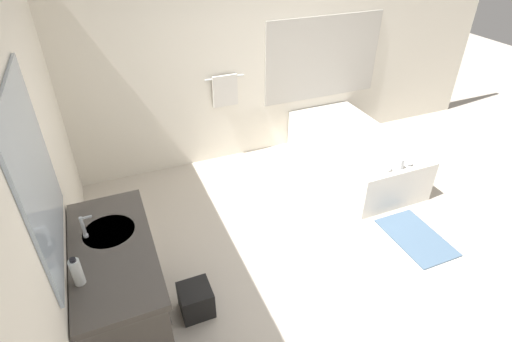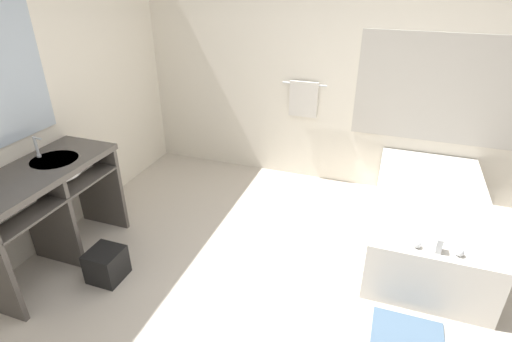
# 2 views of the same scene
# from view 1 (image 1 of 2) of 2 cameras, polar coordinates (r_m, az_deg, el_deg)

# --- Properties ---
(ground_plane) EXTENTS (16.00, 16.00, 0.00)m
(ground_plane) POSITION_cam_1_polar(r_m,az_deg,el_deg) (4.12, 10.19, -11.89)
(ground_plane) COLOR beige
(ground_plane) RESTS_ON ground
(wall_back_with_blinds) EXTENTS (7.40, 0.13, 2.70)m
(wall_back_with_blinds) POSITION_cam_1_polar(r_m,az_deg,el_deg) (5.15, -1.19, 15.98)
(wall_back_with_blinds) COLOR silver
(wall_back_with_blinds) RESTS_ON ground_plane
(wall_left_with_mirror) EXTENTS (0.08, 7.40, 2.70)m
(wall_left_with_mirror) POSITION_cam_1_polar(r_m,az_deg,el_deg) (2.85, -28.25, -3.84)
(wall_left_with_mirror) COLOR silver
(wall_left_with_mirror) RESTS_ON ground_plane
(vanity_counter) EXTENTS (0.57, 1.27, 0.90)m
(vanity_counter) POSITION_cam_1_polar(r_m,az_deg,el_deg) (3.21, -19.10, -13.12)
(vanity_counter) COLOR #4C4742
(vanity_counter) RESTS_ON ground_plane
(sink_faucet) EXTENTS (0.09, 0.04, 0.18)m
(sink_faucet) POSITION_cam_1_polar(r_m,az_deg,el_deg) (3.12, -23.38, -7.40)
(sink_faucet) COLOR silver
(sink_faucet) RESTS_ON vanity_counter
(bathtub) EXTENTS (0.95, 1.86, 0.63)m
(bathtub) POSITION_cam_1_polar(r_m,az_deg,el_deg) (5.29, 13.73, 2.85)
(bathtub) COLOR silver
(bathtub) RESTS_ON ground_plane
(water_bottle_1) EXTENTS (0.07, 0.07, 0.21)m
(water_bottle_1) POSITION_cam_1_polar(r_m,az_deg,el_deg) (2.79, -24.22, -13.00)
(water_bottle_1) COLOR silver
(water_bottle_1) RESTS_ON vanity_counter
(waste_bin) EXTENTS (0.27, 0.27, 0.27)m
(waste_bin) POSITION_cam_1_polar(r_m,az_deg,el_deg) (3.57, -8.59, -17.75)
(waste_bin) COLOR black
(waste_bin) RESTS_ON ground_plane
(bath_mat) EXTENTS (0.49, 0.78, 0.02)m
(bath_mat) POSITION_cam_1_polar(r_m,az_deg,el_deg) (4.56, 21.89, -8.78)
(bath_mat) COLOR slate
(bath_mat) RESTS_ON ground_plane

